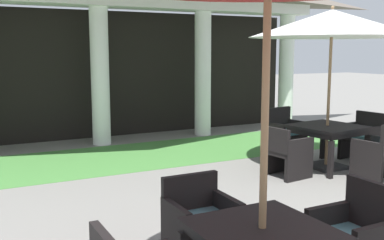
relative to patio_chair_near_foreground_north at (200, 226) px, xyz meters
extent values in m
cylinder|color=white|center=(0.86, 5.99, 1.02)|extent=(0.38, 0.38, 2.86)
cylinder|color=white|center=(3.31, 5.99, 1.02)|extent=(0.38, 0.38, 2.86)
cylinder|color=white|center=(5.75, 5.99, 1.02)|extent=(0.38, 0.38, 2.86)
cube|color=white|center=(0.86, 5.99, 2.57)|extent=(10.59, 0.70, 0.24)
cube|color=black|center=(0.86, 6.89, 1.02)|extent=(10.39, 0.16, 2.86)
cube|color=#47843D|center=(0.86, 4.60, -0.41)|extent=(12.79, 2.28, 0.01)
cube|color=black|center=(0.00, -0.92, 0.29)|extent=(0.91, 0.91, 0.05)
cube|color=black|center=(0.00, -0.92, 0.24)|extent=(0.84, 0.84, 0.06)
cylinder|color=olive|center=(0.00, -0.92, 0.87)|extent=(0.05, 0.05, 2.57)
cube|color=black|center=(0.00, -0.03, 0.02)|extent=(0.56, 0.52, 0.07)
cube|color=teal|center=(0.00, -0.03, 0.08)|extent=(0.51, 0.48, 0.05)
cube|color=black|center=(0.00, 0.20, 0.24)|extent=(0.56, 0.06, 0.38)
cube|color=black|center=(0.26, -0.03, -0.08)|extent=(0.06, 0.52, 0.67)
cube|color=black|center=(0.25, 0.20, -0.22)|extent=(0.06, 0.06, 0.40)
cube|color=teal|center=(0.89, -0.92, 0.07)|extent=(0.46, 0.51, 0.05)
cube|color=black|center=(1.12, -0.92, 0.27)|extent=(0.06, 0.55, 0.46)
cube|color=black|center=(3.66, 2.27, 0.29)|extent=(1.15, 1.15, 0.05)
cube|color=black|center=(3.66, 2.27, 0.22)|extent=(1.06, 1.06, 0.08)
cube|color=black|center=(3.24, 1.73, -0.12)|extent=(0.08, 0.08, 0.60)
cube|color=black|center=(4.19, 1.85, -0.12)|extent=(0.08, 0.08, 0.60)
cube|color=black|center=(3.12, 2.69, -0.12)|extent=(0.08, 0.08, 0.60)
cube|color=black|center=(4.08, 2.81, -0.12)|extent=(0.08, 0.08, 0.60)
cube|color=#2D2D2D|center=(3.66, 2.27, -0.38)|extent=(0.55, 0.55, 0.06)
cylinder|color=olive|center=(3.66, 2.27, 0.77)|extent=(0.05, 0.05, 2.37)
cone|color=white|center=(3.66, 2.27, 2.00)|extent=(2.70, 2.70, 0.44)
sphere|color=olive|center=(3.66, 2.27, 2.25)|extent=(0.06, 0.06, 0.06)
cube|color=black|center=(2.72, 2.16, -0.02)|extent=(0.62, 0.64, 0.07)
cube|color=teal|center=(2.72, 2.16, 0.04)|extent=(0.57, 0.58, 0.05)
cube|color=black|center=(2.46, 2.13, 0.20)|extent=(0.13, 0.58, 0.37)
cube|color=black|center=(2.69, 2.42, -0.09)|extent=(0.56, 0.13, 0.65)
cube|color=black|center=(2.75, 1.89, -0.09)|extent=(0.56, 0.13, 0.65)
cube|color=black|center=(2.94, 2.44, -0.23)|extent=(0.06, 0.06, 0.36)
cube|color=black|center=(3.00, 1.93, -0.23)|extent=(0.06, 0.06, 0.36)
cube|color=black|center=(2.44, 2.38, -0.23)|extent=(0.06, 0.06, 0.36)
cube|color=black|center=(2.50, 1.87, -0.23)|extent=(0.06, 0.06, 0.36)
cube|color=black|center=(4.60, 2.38, -0.01)|extent=(0.59, 0.65, 0.07)
cube|color=teal|center=(4.60, 2.38, 0.05)|extent=(0.55, 0.60, 0.05)
cube|color=black|center=(4.84, 2.41, 0.24)|extent=(0.13, 0.59, 0.43)
cube|color=black|center=(4.63, 2.11, -0.09)|extent=(0.53, 0.12, 0.66)
cube|color=black|center=(4.56, 2.66, -0.09)|extent=(0.53, 0.12, 0.66)
cube|color=black|center=(4.39, 2.09, -0.23)|extent=(0.06, 0.06, 0.37)
cube|color=black|center=(4.33, 2.62, -0.23)|extent=(0.06, 0.06, 0.37)
cube|color=black|center=(4.86, 2.15, -0.23)|extent=(0.06, 0.06, 0.37)
cube|color=black|center=(4.80, 2.68, -0.23)|extent=(0.06, 0.06, 0.37)
cube|color=black|center=(3.54, 3.21, 0.00)|extent=(0.67, 0.56, 0.07)
cube|color=teal|center=(3.54, 3.21, 0.06)|extent=(0.62, 0.51, 0.05)
cube|color=black|center=(3.52, 3.43, 0.27)|extent=(0.62, 0.13, 0.47)
cube|color=black|center=(3.83, 3.24, -0.08)|extent=(0.12, 0.49, 0.67)
cube|color=black|center=(3.26, 3.18, -0.08)|extent=(0.12, 0.49, 0.67)
cube|color=black|center=(3.85, 3.03, -0.22)|extent=(0.06, 0.06, 0.38)
cube|color=black|center=(3.29, 2.96, -0.22)|extent=(0.06, 0.06, 0.38)
cube|color=black|center=(3.80, 3.46, -0.22)|extent=(0.06, 0.06, 0.38)
cube|color=black|center=(3.24, 3.39, -0.22)|extent=(0.06, 0.06, 0.38)
cube|color=black|center=(3.77, 1.33, 0.00)|extent=(0.60, 0.60, 0.07)
cube|color=teal|center=(3.77, 1.33, 0.06)|extent=(0.55, 0.55, 0.05)
cube|color=black|center=(3.52, 1.30, -0.09)|extent=(0.12, 0.54, 0.65)
cube|color=black|center=(3.50, 1.54, -0.23)|extent=(0.06, 0.06, 0.38)
cube|color=black|center=(3.98, 1.60, -0.23)|extent=(0.06, 0.06, 0.38)
cube|color=black|center=(3.56, 1.06, -0.23)|extent=(0.06, 0.06, 0.38)
camera|label=1|loc=(-1.87, -3.45, 1.55)|focal=43.09mm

